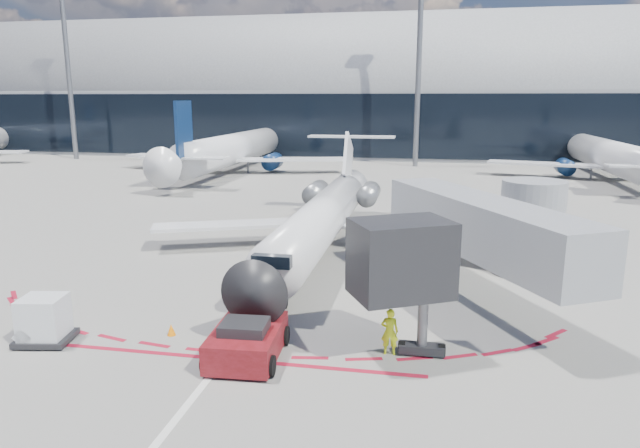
% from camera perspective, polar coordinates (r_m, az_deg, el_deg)
% --- Properties ---
extents(ground, '(260.00, 260.00, 0.00)m').
position_cam_1_polar(ground, '(30.94, -2.22, -4.19)').
color(ground, slate).
rests_on(ground, ground).
extents(apron_centerline, '(0.25, 40.00, 0.01)m').
position_cam_1_polar(apron_centerline, '(32.82, -1.44, -3.20)').
color(apron_centerline, silver).
rests_on(apron_centerline, ground).
extents(apron_stop_bar, '(14.00, 0.25, 0.01)m').
position_cam_1_polar(apron_stop_bar, '(20.63, -9.60, -13.16)').
color(apron_stop_bar, maroon).
rests_on(apron_stop_bar, ground).
extents(terminal_building, '(150.00, 24.15, 24.00)m').
position_cam_1_polar(terminal_building, '(94.09, 6.84, 12.17)').
color(terminal_building, '#96999C').
rests_on(terminal_building, ground).
extents(jet_bridge, '(10.03, 15.20, 4.90)m').
position_cam_1_polar(jet_bridge, '(26.69, 17.12, -0.77)').
color(jet_bridge, '#94979C').
rests_on(jet_bridge, ground).
extents(light_mast_west, '(0.70, 0.70, 25.00)m').
position_cam_1_polar(light_mast_west, '(92.72, -23.85, 13.69)').
color(light_mast_west, slate).
rests_on(light_mast_west, ground).
extents(light_mast_centre, '(0.70, 0.70, 25.00)m').
position_cam_1_polar(light_mast_centre, '(76.98, 9.83, 15.00)').
color(light_mast_centre, slate).
rests_on(light_mast_centre, ground).
extents(regional_jet, '(21.16, 26.09, 6.53)m').
position_cam_1_polar(regional_jet, '(33.20, 0.42, 0.85)').
color(regional_jet, silver).
rests_on(regional_jet, ground).
extents(pushback_tug, '(2.59, 5.71, 1.47)m').
position_cam_1_polar(pushback_tug, '(20.32, -7.29, -11.49)').
color(pushback_tug, '#530B0D').
rests_on(pushback_tug, ground).
extents(ramp_worker, '(0.65, 0.45, 1.70)m').
position_cam_1_polar(ramp_worker, '(20.52, 6.98, -10.63)').
color(ramp_worker, '#E6FF1A').
rests_on(ramp_worker, ground).
extents(uld_container, '(2.12, 1.90, 1.77)m').
position_cam_1_polar(uld_container, '(23.57, -25.88, -8.66)').
color(uld_container, black).
rests_on(uld_container, ground).
extents(safety_cone_right, '(0.32, 0.32, 0.45)m').
position_cam_1_polar(safety_cone_right, '(22.84, -14.65, -10.19)').
color(safety_cone_right, orange).
rests_on(safety_cone_right, ground).
extents(bg_airliner_1, '(33.39, 35.35, 10.80)m').
position_cam_1_polar(bg_airliner_1, '(71.40, -8.74, 9.54)').
color(bg_airliner_1, silver).
rests_on(bg_airliner_1, ground).
extents(bg_airliner_2, '(30.87, 32.68, 9.99)m').
position_cam_1_polar(bg_airliner_2, '(71.95, 27.17, 8.03)').
color(bg_airliner_2, silver).
rests_on(bg_airliner_2, ground).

